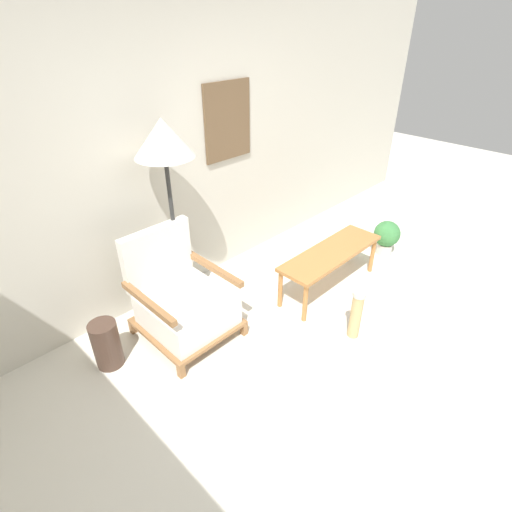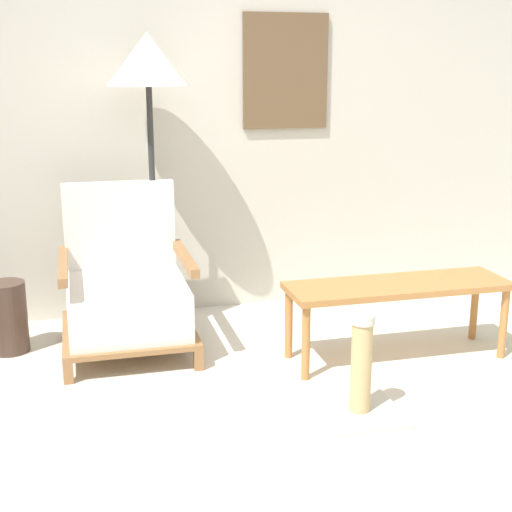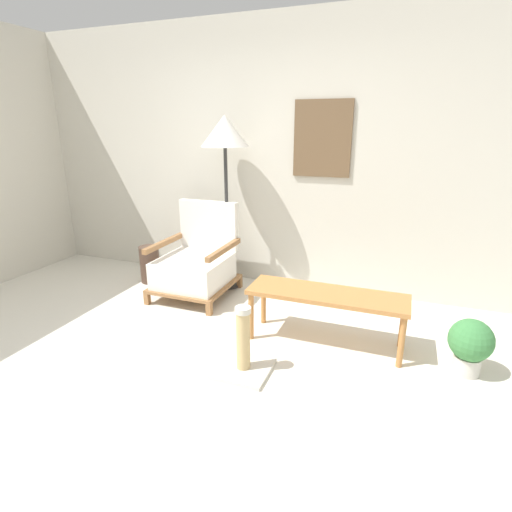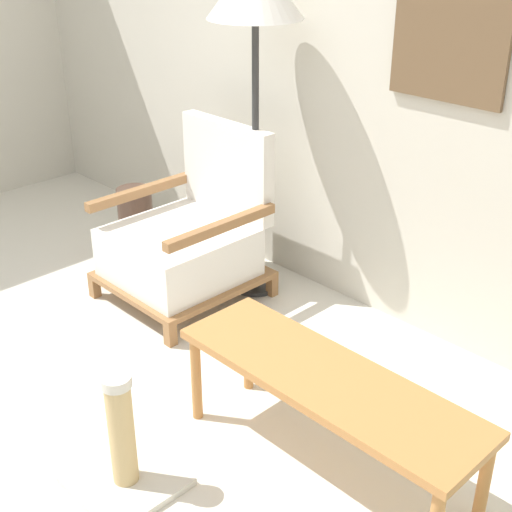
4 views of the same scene
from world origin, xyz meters
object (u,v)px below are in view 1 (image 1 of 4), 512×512
at_px(armchair, 182,302).
at_px(coffee_table, 331,256).
at_px(scratching_post, 354,325).
at_px(vase, 106,344).
at_px(floor_lamp, 164,145).
at_px(potted_plant, 387,236).

relative_size(armchair, coffee_table, 0.75).
height_order(coffee_table, scratching_post, scratching_post).
bearing_deg(vase, floor_lamp, 12.69).
xyz_separation_m(vase, potted_plant, (3.11, -0.70, 0.03)).
bearing_deg(scratching_post, coffee_table, 52.55).
height_order(floor_lamp, vase, floor_lamp).
bearing_deg(floor_lamp, coffee_table, -34.01).
distance_m(floor_lamp, scratching_post, 2.15).
bearing_deg(coffee_table, vase, 163.15).
relative_size(armchair, floor_lamp, 0.52).
distance_m(armchair, coffee_table, 1.52).
bearing_deg(floor_lamp, armchair, -122.84).
relative_size(potted_plant, scratching_post, 0.82).
height_order(coffee_table, potted_plant, coffee_table).
bearing_deg(armchair, scratching_post, -48.74).
relative_size(floor_lamp, scratching_post, 3.55).
xyz_separation_m(floor_lamp, potted_plant, (2.25, -0.89, -1.33)).
relative_size(floor_lamp, vase, 4.32).
distance_m(coffee_table, potted_plant, 1.03).
relative_size(floor_lamp, coffee_table, 1.44).
xyz_separation_m(coffee_table, vase, (-2.09, 0.63, -0.18)).
bearing_deg(potted_plant, armchair, 166.78).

